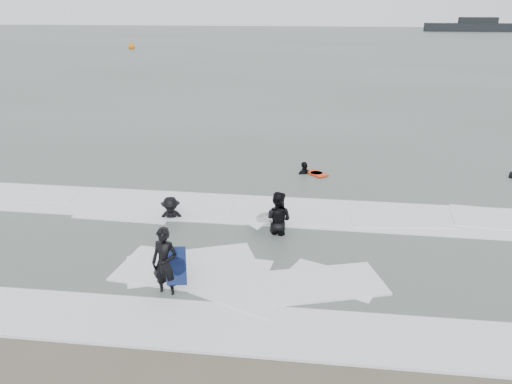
# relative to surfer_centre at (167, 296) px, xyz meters

# --- Properties ---
(ground) EXTENTS (320.00, 320.00, 0.00)m
(ground) POSITION_rel_surfer_centre_xyz_m (1.55, -0.50, 0.00)
(ground) COLOR brown
(ground) RESTS_ON ground
(sea) EXTENTS (320.00, 320.00, 0.00)m
(sea) POSITION_rel_surfer_centre_xyz_m (1.55, 79.50, 0.06)
(sea) COLOR #47544C
(sea) RESTS_ON ground
(surfer_centre) EXTENTS (0.73, 0.55, 1.82)m
(surfer_centre) POSITION_rel_surfer_centre_xyz_m (0.00, 0.00, 0.00)
(surfer_centre) COLOR black
(surfer_centre) RESTS_ON ground
(surfer_wading) EXTENTS (1.05, 0.88, 1.93)m
(surfer_wading) POSITION_rel_surfer_centre_xyz_m (2.29, 3.88, 0.00)
(surfer_wading) COLOR black
(surfer_wading) RESTS_ON ground
(surfer_breaker) EXTENTS (1.19, 0.83, 1.68)m
(surfer_breaker) POSITION_rel_surfer_centre_xyz_m (-1.23, 4.35, 0.00)
(surfer_breaker) COLOR black
(surfer_breaker) RESTS_ON ground
(surfer_right_near) EXTENTS (1.03, 0.94, 1.69)m
(surfer_right_near) POSITION_rel_surfer_centre_xyz_m (2.84, 9.76, 0.00)
(surfer_right_near) COLOR black
(surfer_right_near) RESTS_ON ground
(surf_foam) EXTENTS (30.03, 9.06, 0.09)m
(surf_foam) POSITION_rel_surfer_centre_xyz_m (1.55, 3.20, 0.04)
(surf_foam) COLOR white
(surf_foam) RESTS_ON ground
(bodyboards) EXTENTS (3.82, 10.30, 1.25)m
(bodyboards) POSITION_rel_surfer_centre_xyz_m (1.86, 4.51, 0.50)
(bodyboards) COLOR #0E1944
(bodyboards) RESTS_ON ground
(buoy) EXTENTS (1.00, 1.00, 1.65)m
(buoy) POSITION_rel_surfer_centre_xyz_m (-27.33, 68.02, 0.42)
(buoy) COLOR orange
(buoy) RESTS_ON ground
(vessel_horizon) EXTENTS (26.20, 4.68, 3.56)m
(vessel_horizon) POSITION_rel_surfer_centre_xyz_m (41.48, 133.17, 1.33)
(vessel_horizon) COLOR black
(vessel_horizon) RESTS_ON ground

